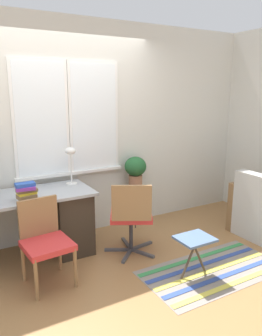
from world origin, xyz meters
TOP-DOWN VIEW (x-y plane):
  - ground_plane at (0.00, 0.00)m, footprint 14.00×14.00m
  - wall_back_with_window at (0.01, 0.75)m, footprint 9.00×0.12m
  - desk_lamp at (0.08, 0.48)m, footprint 0.13×0.13m
  - book_stack at (-0.52, 0.13)m, footprint 0.22×0.18m
  - desk_chair_wooden at (-0.44, -0.21)m, footprint 0.47×0.48m
  - office_chair_swivel at (0.55, -0.13)m, footprint 0.62×0.64m
  - plant_stand at (1.01, 0.56)m, footprint 0.22×0.22m
  - potted_plant at (1.01, 0.56)m, footprint 0.29×0.29m
  - floor_rug_striped at (1.12, -0.88)m, footprint 1.51×0.78m
  - folding_stool at (0.87, -0.85)m, footprint 0.35×0.30m

SIDE VIEW (x-z plane):
  - ground_plane at x=0.00m, z-range 0.00..0.00m
  - floor_rug_striped at x=1.12m, z-range 0.00..0.01m
  - folding_stool at x=0.87m, z-range 0.16..0.58m
  - desk_chair_wooden at x=-0.44m, z-range 0.03..0.85m
  - office_chair_swivel at x=0.55m, z-range 0.03..0.91m
  - plant_stand at x=1.01m, z-range 0.21..0.78m
  - potted_plant at x=1.01m, z-range 0.60..1.01m
  - book_stack at x=-0.52m, z-range 0.75..0.94m
  - desk_lamp at x=0.08m, z-range 0.87..1.31m
  - wall_back_with_window at x=0.01m, z-range 0.00..2.70m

